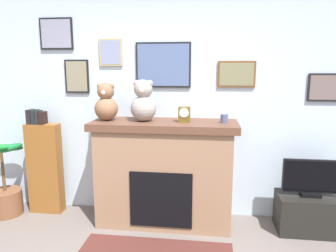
% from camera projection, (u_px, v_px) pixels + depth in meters
% --- Properties ---
extents(back_wall, '(5.20, 0.15, 2.60)m').
position_uv_depth(back_wall, '(152.00, 107.00, 3.77)').
color(back_wall, silver).
rests_on(back_wall, ground_plane).
extents(fireplace, '(1.61, 0.61, 1.19)m').
position_uv_depth(fireplace, '(164.00, 172.00, 3.55)').
color(fireplace, '#916C51').
rests_on(fireplace, ground_plane).
extents(bookshelf, '(0.40, 0.16, 1.29)m').
position_uv_depth(bookshelf, '(45.00, 166.00, 3.81)').
color(bookshelf, brown).
rests_on(bookshelf, ground_plane).
extents(potted_plant, '(0.47, 0.50, 0.94)m').
position_uv_depth(potted_plant, '(5.00, 191.00, 3.78)').
color(potted_plant, brown).
rests_on(potted_plant, ground_plane).
extents(tv_stand, '(0.67, 0.40, 0.41)m').
position_uv_depth(tv_stand, '(308.00, 213.00, 3.40)').
color(tv_stand, black).
rests_on(tv_stand, ground_plane).
extents(television, '(0.60, 0.14, 0.41)m').
position_uv_depth(television, '(311.00, 178.00, 3.32)').
color(television, black).
rests_on(television, tv_stand).
extents(candle_jar, '(0.08, 0.08, 0.09)m').
position_uv_depth(candle_jar, '(224.00, 118.00, 3.33)').
color(candle_jar, '#4C517A').
rests_on(candle_jar, fireplace).
extents(mantel_clock, '(0.13, 0.09, 0.17)m').
position_uv_depth(mantel_clock, '(184.00, 114.00, 3.38)').
color(mantel_clock, brown).
rests_on(mantel_clock, fireplace).
extents(teddy_bear_cream, '(0.26, 0.26, 0.42)m').
position_uv_depth(teddy_bear_cream, '(106.00, 104.00, 3.47)').
color(teddy_bear_cream, '#865E42').
rests_on(teddy_bear_cream, fireplace).
extents(teddy_bear_grey, '(0.28, 0.28, 0.46)m').
position_uv_depth(teddy_bear_grey, '(143.00, 103.00, 3.41)').
color(teddy_bear_grey, gray).
rests_on(teddy_bear_grey, fireplace).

